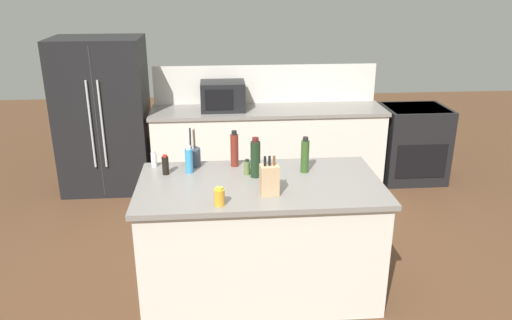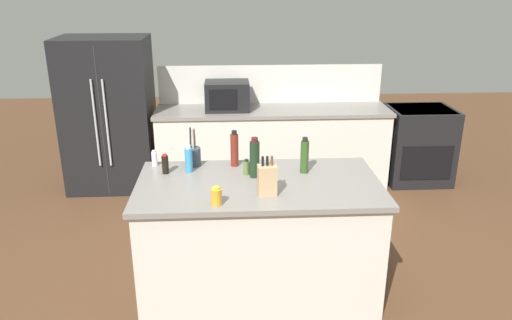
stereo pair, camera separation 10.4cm
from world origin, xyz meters
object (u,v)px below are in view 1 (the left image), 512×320
Objects in this scene: utensil_crock at (193,156)px; spice_jar_oregano at (247,167)px; refrigerator at (104,116)px; range_oven at (412,143)px; salt_shaker at (154,159)px; wine_bottle at (255,158)px; microwave at (223,96)px; dish_soap_bottle at (189,160)px; honey_jar at (219,197)px; vinegar_bottle at (234,150)px; soy_sauce_bottle at (165,165)px; knife_block at (269,180)px; olive_oil_bottle at (305,156)px.

utensil_crock reaches higher than spice_jar_oregano.
refrigerator is 1.93× the size of range_oven.
wine_bottle is at bearing -19.57° from salt_shaker.
utensil_crock is 0.48m from spice_jar_oregano.
dish_soap_bottle is (-0.31, -1.95, -0.06)m from microwave.
honey_jar is at bearing -112.48° from spice_jar_oregano.
vinegar_bottle is at bearing -141.05° from range_oven.
soy_sauce_bottle is (-0.64, 0.06, 0.02)m from spice_jar_oregano.
salt_shaker is 1.07× the size of spice_jar_oregano.
wine_bottle is (-0.07, 0.34, 0.04)m from knife_block.
salt_shaker is at bearing 169.67° from olive_oil_bottle.
refrigerator reaches higher than olive_oil_bottle.
knife_block is 0.89m from soy_sauce_bottle.
spice_jar_oregano is 0.23m from vinegar_bottle.
wine_bottle reaches higher than spice_jar_oregano.
microwave is at bearing 91.52° from knife_block.
wine_bottle reaches higher than salt_shaker.
salt_shaker reaches higher than honey_jar.
knife_block is at bearing -56.17° from refrigerator.
microwave reaches higher than dish_soap_bottle.
knife_block and olive_oil_bottle have the same top height.
vinegar_bottle is (-0.22, 0.59, 0.03)m from knife_block.
soy_sauce_bottle reaches higher than range_oven.
salt_shaker reaches higher than range_oven.
refrigerator reaches higher than wine_bottle.
knife_block is 0.91× the size of wine_bottle.
spice_jar_oregano is 0.41× the size of vinegar_bottle.
knife_block is 2.18× the size of salt_shaker.
soy_sauce_bottle is at bearing -103.97° from microwave.
microwave reaches higher than soy_sauce_bottle.
spice_jar_oregano is at bearing -27.66° from utensil_crock.
soy_sauce_bottle is 1.23× the size of honey_jar.
utensil_crock is 0.15m from dish_soap_bottle.
honey_jar is (0.23, -0.62, -0.04)m from dish_soap_bottle.
utensil_crock is (-2.61, -1.81, 0.56)m from range_oven.
dish_soap_bottle is 0.33m from salt_shaker.
soy_sauce_bottle reaches higher than honey_jar.
microwave is at bearing 95.68° from wine_bottle.
knife_block reaches higher than salt_shaker.
honey_jar is (0.41, -0.60, -0.01)m from soy_sauce_bottle.
utensil_crock is 2.41× the size of salt_shaker.
refrigerator is at bearing 116.41° from honey_jar.
refrigerator is 13.36× the size of salt_shaker.
microwave reaches higher than vinegar_bottle.
microwave is 1.83m from utensil_crock.
vinegar_bottle reaches higher than olive_oil_bottle.
knife_block is 0.97× the size of vinegar_bottle.
soy_sauce_bottle is at bearing -58.49° from salt_shaker.
range_oven is at bearing 44.82° from knife_block.
olive_oil_bottle is at bearing -18.32° from vinegar_bottle.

